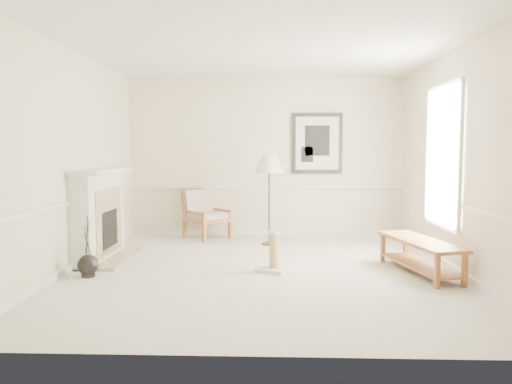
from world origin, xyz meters
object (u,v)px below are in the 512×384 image
floor_vase (88,266)px  scratching_post (274,259)px  bench (420,251)px  armchair (204,212)px  floor_lamp (269,166)px

floor_vase → scratching_post: floor_vase is taller
scratching_post → bench: bearing=-1.4°
armchair → floor_vase: bearing=-154.8°
bench → armchair: bearing=140.8°
scratching_post → armchair: bearing=116.8°
floor_vase → scratching_post: (2.32, 0.38, 0.02)m
floor_lamp → bench: floor_lamp is taller
scratching_post → floor_vase: bearing=-170.7°
armchair → floor_lamp: (1.19, -0.66, 0.84)m
floor_lamp → scratching_post: size_ratio=2.85×
bench → scratching_post: size_ratio=3.02×
armchair → bench: (3.13, -2.55, -0.18)m
armchair → scratching_post: bearing=-108.1°
floor_vase → bench: (4.19, 0.33, 0.15)m
armchair → bench: size_ratio=0.60×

